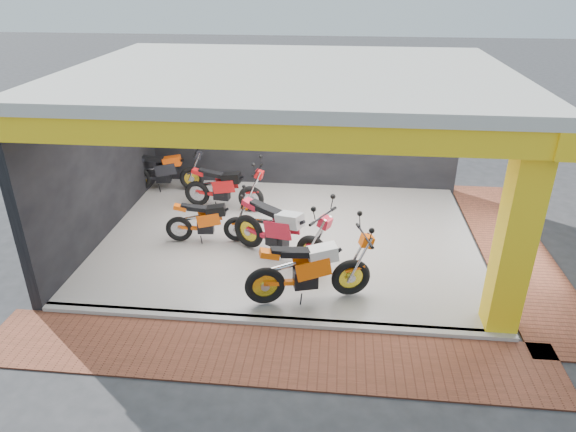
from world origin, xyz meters
name	(u,v)px	position (x,y,z in m)	size (l,w,h in m)	color
ground	(278,290)	(0.00, 0.00, 0.00)	(80.00, 80.00, 0.00)	#2D2D30
showroom_floor	(289,237)	(0.00, 2.00, 0.05)	(8.00, 6.00, 0.10)	beige
showroom_ceiling	(289,74)	(0.00, 2.00, 3.60)	(8.40, 6.40, 0.20)	beige
back_wall	(301,124)	(0.00, 5.10, 1.75)	(8.20, 0.20, 3.50)	black
left_wall	(99,158)	(-4.10, 2.00, 1.75)	(0.20, 6.20, 3.50)	black
corner_column	(516,236)	(3.75, -0.75, 1.75)	(0.50, 0.50, 3.50)	yellow
header_beam_front	(268,134)	(0.00, -1.00, 3.30)	(8.40, 0.30, 0.40)	yellow
header_beam_right	(503,94)	(4.00, 2.00, 3.30)	(0.30, 6.40, 0.40)	yellow
floor_kerb	(271,321)	(0.00, -1.02, 0.05)	(8.00, 0.20, 0.10)	beige
paver_front	(265,354)	(0.00, -1.80, 0.01)	(9.00, 1.40, 0.03)	brown
paver_right	(513,250)	(4.80, 2.00, 0.01)	(1.40, 7.00, 0.03)	brown
moto_hero	(352,261)	(1.32, -0.18, 0.82)	(2.37, 0.88, 1.45)	#FF600A
moto_row_a	(313,237)	(0.60, 0.60, 0.84)	(2.43, 0.90, 1.48)	red
moto_row_b	(236,217)	(-1.08, 1.60, 0.68)	(1.90, 0.70, 1.16)	#FF5A0A
moto_row_c	(191,167)	(-2.80, 4.26, 0.75)	(2.12, 0.78, 1.30)	black
moto_row_d	(251,187)	(-1.03, 3.13, 0.75)	(2.13, 0.79, 1.30)	red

